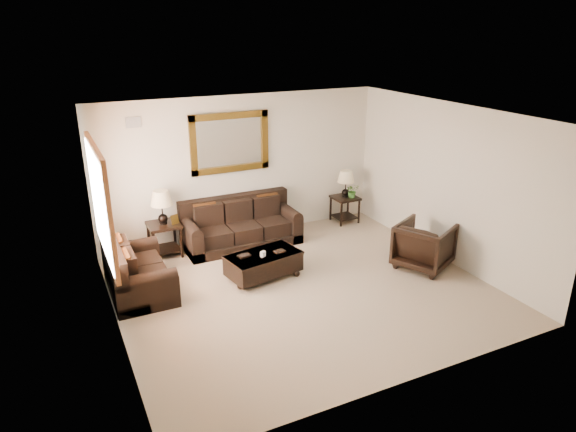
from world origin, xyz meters
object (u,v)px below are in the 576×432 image
loveseat (135,274)px  end_table_right (346,189)px  armchair (424,243)px  end_table_left (163,214)px  coffee_table (263,262)px  sofa (240,228)px

loveseat → end_table_right: 4.65m
loveseat → end_table_right: size_ratio=1.37×
loveseat → armchair: size_ratio=1.74×
end_table_left → coffee_table: 2.05m
end_table_left → end_table_right: bearing=0.4°
coffee_table → armchair: bearing=-28.3°
end_table_left → armchair: end_table_left is taller
end_table_left → coffee_table: size_ratio=0.94×
sofa → end_table_right: size_ratio=1.94×
end_table_right → coffee_table: (-2.51, -1.56, -0.46)m
loveseat → end_table_left: bearing=-32.0°
end_table_right → armchair: bearing=-88.4°
end_table_right → sofa: bearing=-176.8°
armchair → end_table_right: bearing=-25.0°
sofa → coffee_table: (-0.15, -1.43, -0.06)m
sofa → coffee_table: bearing=-95.9°
loveseat → coffee_table: (1.96, -0.38, -0.06)m
coffee_table → loveseat: bearing=158.9°
coffee_table → end_table_right: bearing=21.6°
end_table_left → end_table_right: end_table_left is taller
end_table_left → end_table_right: (3.75, 0.03, -0.07)m
sofa → end_table_left: 1.47m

